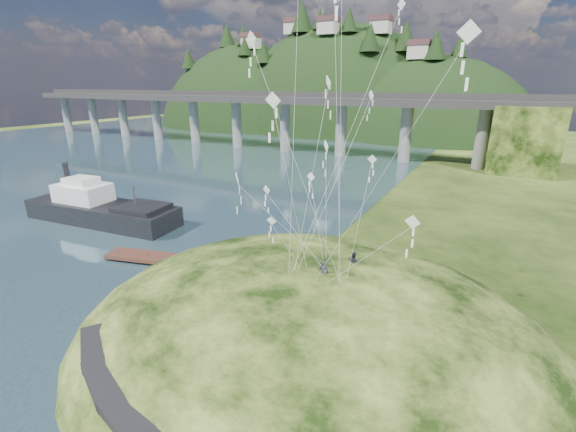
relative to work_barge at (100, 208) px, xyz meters
The scene contains 10 objects.
ground 28.01m from the work_barge, 21.49° to the right, with size 320.00×320.00×0.00m, color black.
water 50.09m from the work_barge, 156.75° to the left, with size 240.00×240.00×0.00m, color #324F5B.
grass_hill 35.15m from the work_barge, 13.62° to the right, with size 36.00×32.00×13.00m.
footpath 38.98m from the work_barge, 30.84° to the right, with size 22.29×5.84×0.83m.
bridge 60.34m from the work_barge, 90.43° to the left, with size 160.00×11.00×15.00m.
far_ridge 113.68m from the work_barge, 98.92° to the left, with size 153.00×70.00×94.50m.
work_barge is the anchor object (origin of this frame).
wooden_dock 18.17m from the work_barge, 14.95° to the right, with size 14.73×6.07×1.05m.
kite_flyers 36.38m from the work_barge, 10.26° to the right, with size 1.94×3.61×1.93m.
kite_swarm 37.87m from the work_barge, 12.59° to the right, with size 14.39×17.63×19.58m.
Camera 1 is at (17.93, -19.37, 16.98)m, focal length 24.00 mm.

